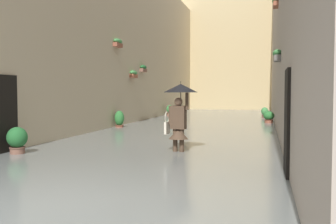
{
  "coord_description": "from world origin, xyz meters",
  "views": [
    {
      "loc": [
        -3.04,
        4.7,
        1.78
      ],
      "look_at": [
        -0.33,
        -6.13,
        1.19
      ],
      "focal_mm": 42.13,
      "sensor_mm": 36.0,
      "label": 1
    }
  ],
  "objects_px": {
    "person_wading": "(179,108)",
    "potted_plant_near_left": "(269,118)",
    "potted_plant_far_left": "(265,114)",
    "potted_plant_mid_right": "(119,121)",
    "potted_plant_near_right": "(17,142)",
    "potted_plant_far_right": "(170,111)"
  },
  "relations": [
    {
      "from": "potted_plant_far_left",
      "to": "potted_plant_near_right",
      "type": "bearing_deg",
      "value": 68.42
    },
    {
      "from": "potted_plant_near_right",
      "to": "potted_plant_far_left",
      "type": "height_order",
      "value": "potted_plant_near_right"
    },
    {
      "from": "potted_plant_near_left",
      "to": "potted_plant_far_left",
      "type": "xyz_separation_m",
      "value": [
        0.21,
        -3.73,
        0.01
      ]
    },
    {
      "from": "person_wading",
      "to": "potted_plant_far_left",
      "type": "distance_m",
      "value": 14.09
    },
    {
      "from": "potted_plant_mid_right",
      "to": "potted_plant_near_right",
      "type": "bearing_deg",
      "value": 91.01
    },
    {
      "from": "potted_plant_near_right",
      "to": "potted_plant_far_left",
      "type": "relative_size",
      "value": 1.05
    },
    {
      "from": "potted_plant_far_right",
      "to": "potted_plant_far_left",
      "type": "xyz_separation_m",
      "value": [
        -5.97,
        0.85,
        -0.04
      ]
    },
    {
      "from": "potted_plant_near_left",
      "to": "potted_plant_near_right",
      "type": "bearing_deg",
      "value": 61.54
    },
    {
      "from": "person_wading",
      "to": "potted_plant_mid_right",
      "type": "relative_size",
      "value": 2.19
    },
    {
      "from": "potted_plant_mid_right",
      "to": "person_wading",
      "type": "bearing_deg",
      "value": 123.17
    },
    {
      "from": "person_wading",
      "to": "potted_plant_near_left",
      "type": "distance_m",
      "value": 10.47
    },
    {
      "from": "person_wading",
      "to": "potted_plant_near_left",
      "type": "bearing_deg",
      "value": -102.82
    },
    {
      "from": "potted_plant_mid_right",
      "to": "potted_plant_far_left",
      "type": "relative_size",
      "value": 1.11
    },
    {
      "from": "person_wading",
      "to": "potted_plant_mid_right",
      "type": "distance_m",
      "value": 7.42
    },
    {
      "from": "person_wading",
      "to": "potted_plant_near_left",
      "type": "xyz_separation_m",
      "value": [
        -2.31,
        -10.17,
        -0.91
      ]
    },
    {
      "from": "potted_plant_mid_right",
      "to": "potted_plant_far_right",
      "type": "xyz_separation_m",
      "value": [
        -0.16,
        -8.59,
        0.0
      ]
    },
    {
      "from": "potted_plant_mid_right",
      "to": "potted_plant_far_left",
      "type": "bearing_deg",
      "value": -128.45
    },
    {
      "from": "potted_plant_far_left",
      "to": "person_wading",
      "type": "bearing_deg",
      "value": 81.38
    },
    {
      "from": "person_wading",
      "to": "potted_plant_near_left",
      "type": "height_order",
      "value": "person_wading"
    },
    {
      "from": "potted_plant_far_left",
      "to": "potted_plant_mid_right",
      "type": "bearing_deg",
      "value": 51.55
    },
    {
      "from": "potted_plant_mid_right",
      "to": "potted_plant_near_left",
      "type": "distance_m",
      "value": 7.5
    },
    {
      "from": "potted_plant_near_left",
      "to": "potted_plant_near_right",
      "type": "relative_size",
      "value": 0.9
    }
  ]
}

